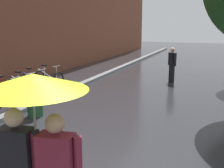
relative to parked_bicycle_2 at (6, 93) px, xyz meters
name	(u,v)px	position (x,y,z in m)	size (l,w,h in m)	color
kerb_strip	(101,76)	(0.98, 5.54, -0.32)	(0.30, 36.00, 0.12)	slate
parked_bicycle_2	(6,93)	(0.00, 0.00, 0.00)	(1.09, 0.71, 0.96)	black
parked_bicycle_3	(23,88)	(-0.05, 0.88, 0.00)	(1.16, 0.83, 0.96)	black
parked_bicycle_4	(34,83)	(-0.18, 1.69, 0.00)	(1.16, 0.82, 0.96)	black
parked_bicycle_5	(49,79)	(-0.14, 2.62, 0.00)	(1.14, 0.80, 0.96)	black
couple_under_umbrella	(35,134)	(4.63, -4.53, 1.05)	(1.19, 1.19, 2.09)	#1E233D
litter_bin	(35,102)	(1.62, -0.64, 0.05)	(0.44, 0.44, 0.85)	#1E4C28
pedestrian_walking_midground	(172,65)	(4.52, 5.54, 0.44)	(0.40, 0.51, 1.60)	black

